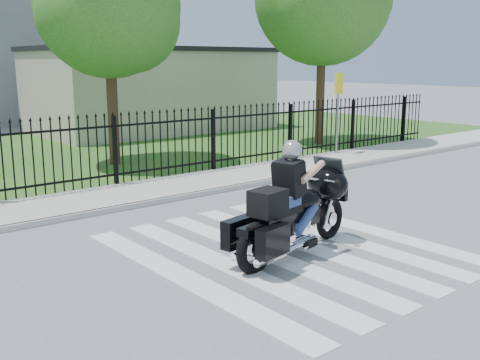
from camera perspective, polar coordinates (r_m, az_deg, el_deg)
ground at (r=9.49m, az=4.59°, el=-7.06°), size 120.00×120.00×0.00m
crosswalk at (r=9.49m, az=4.59°, el=-7.02°), size 5.00×5.50×0.01m
sidewalk at (r=13.38m, az=-10.45°, el=-1.31°), size 40.00×2.00×0.12m
curb at (r=12.53m, az=-8.22°, el=-2.14°), size 40.00×0.12×0.12m
grass_strip at (r=19.70m, az=-20.44°, el=2.23°), size 40.00×12.00×0.02m
iron_fence at (r=14.09m, az=-12.57°, el=2.76°), size 26.00×0.04×1.80m
tree_mid at (r=17.34m, az=-13.27°, el=16.88°), size 4.20×4.20×6.78m
building_low at (r=26.09m, az=-8.96°, el=8.89°), size 10.00×6.00×3.50m
building_low_roof at (r=26.06m, az=-9.09°, el=12.95°), size 10.20×6.20×0.20m
motorcycle_rider at (r=9.03m, az=5.40°, el=-2.82°), size 2.89×1.30×1.93m
traffic_sign at (r=18.62m, az=9.96°, el=8.39°), size 0.56×0.20×2.61m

